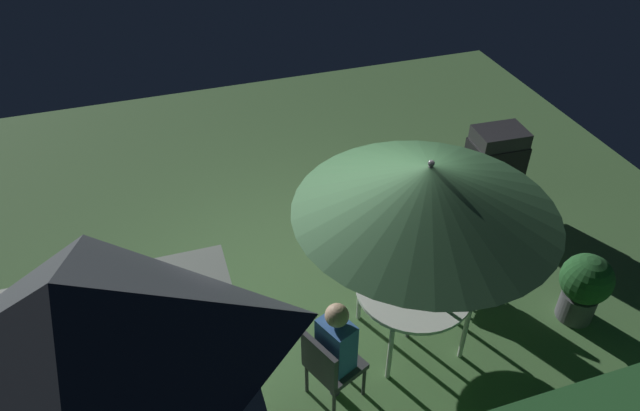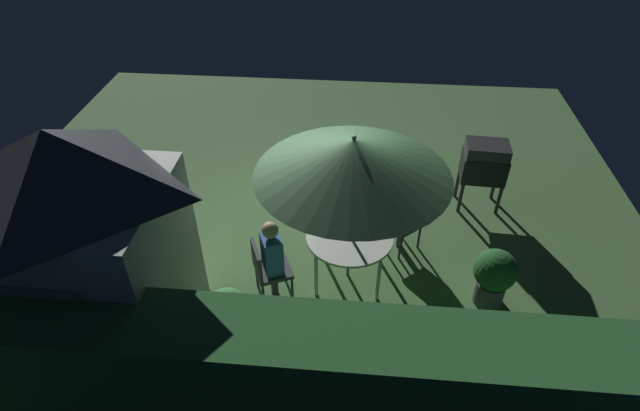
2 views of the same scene
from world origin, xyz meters
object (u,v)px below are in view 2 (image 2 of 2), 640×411
patio_table (349,239)px  chair_far_side (267,267)px  chair_near_shed (406,218)px  person_in_red (404,206)px  garden_shed (86,246)px  person_in_blue (272,251)px  potted_plant_by_shed (494,275)px  potted_plant_by_grill (228,318)px  bbq_grill (484,163)px  patio_umbrella (353,158)px

patio_table → chair_far_side: (1.08, 0.46, -0.18)m
chair_near_shed → person_in_red: size_ratio=0.71×
garden_shed → person_in_blue: 2.21m
chair_near_shed → person_in_red: person_in_red is taller
potted_plant_by_shed → potted_plant_by_grill: potted_plant_by_grill is taller
patio_table → person_in_blue: 1.09m
garden_shed → bbq_grill: size_ratio=2.49×
potted_plant_by_shed → person_in_blue: size_ratio=0.69×
person_in_red → person_in_blue: 2.09m
patio_table → chair_near_shed: chair_near_shed is taller
bbq_grill → potted_plant_by_grill: bearing=42.5°
garden_shed → person_in_red: (-3.65, -2.00, -0.74)m
garden_shed → bbq_grill: 5.94m
person_in_red → person_in_blue: size_ratio=1.00×
bbq_grill → potted_plant_by_shed: size_ratio=1.38×
patio_table → chair_far_side: size_ratio=1.33×
chair_far_side → person_in_blue: size_ratio=0.71×
bbq_grill → potted_plant_by_shed: (0.16, 2.18, -0.36)m
potted_plant_by_grill → patio_table: bearing=-136.2°
chair_near_shed → person_in_red: (0.06, 0.06, 0.26)m
patio_umbrella → chair_far_side: size_ratio=2.75×
potted_plant_by_shed → person_in_red: (1.16, -1.01, 0.29)m
bbq_grill → potted_plant_by_grill: 4.75m
chair_near_shed → potted_plant_by_shed: 1.53m
garden_shed → person_in_red: size_ratio=2.38×
patio_umbrella → chair_far_side: 1.90m
chair_near_shed → person_in_blue: size_ratio=0.71×
person_in_red → patio_table: bearing=42.1°
patio_umbrella → garden_shed: bearing=24.3°
bbq_grill → person_in_red: 1.77m
patio_table → person_in_red: bearing=-137.9°
patio_table → potted_plant_by_shed: size_ratio=1.37×
chair_far_side → person_in_red: size_ratio=0.71×
potted_plant_by_shed → person_in_blue: (2.93, 0.11, 0.29)m
bbq_grill → potted_plant_by_shed: 2.21m
potted_plant_by_shed → potted_plant_by_grill: bearing=17.1°
chair_near_shed → potted_plant_by_shed: size_ratio=1.03×
bbq_grill → chair_near_shed: bearing=41.3°
patio_umbrella → chair_near_shed: bearing=-137.9°
person_in_red → chair_far_side: bearing=32.1°
potted_plant_by_grill → garden_shed: bearing=-1.3°
garden_shed → patio_umbrella: size_ratio=1.21×
patio_table → patio_umbrella: (0.00, 0.00, 1.31)m
patio_table → potted_plant_by_shed: potted_plant_by_shed is taller
bbq_grill → chair_far_side: bearing=36.2°
patio_table → person_in_blue: size_ratio=0.95×
patio_umbrella → bbq_grill: patio_umbrella is taller
patio_table → potted_plant_by_shed: bearing=170.6°
potted_plant_by_shed → person_in_blue: bearing=2.2°
garden_shed → patio_table: bearing=-155.7°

